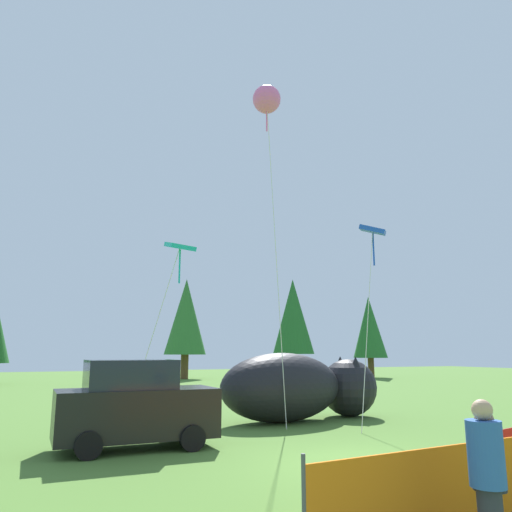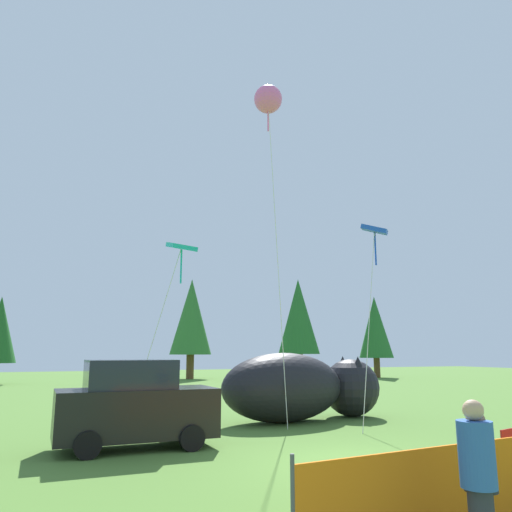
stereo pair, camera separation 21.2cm
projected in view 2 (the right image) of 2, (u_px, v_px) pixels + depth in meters
name	position (u px, v px, depth m)	size (l,w,h in m)	color
ground_plane	(365.00, 466.00, 10.65)	(120.00, 120.00, 0.00)	#4C752D
parked_car	(135.00, 405.00, 12.65)	(3.97, 2.01, 2.19)	black
folding_chair	(501.00, 448.00, 9.79)	(0.62, 0.62, 0.90)	maroon
inflatable_cat	(301.00, 389.00, 17.73)	(6.65, 3.09, 2.36)	black
spectator_in_green_shirt	(478.00, 476.00, 5.64)	(0.40, 0.40, 1.84)	#2D2D38
spectator_in_black_shirt	(480.00, 480.00, 5.74)	(0.37, 0.37, 1.70)	#2D2D38
kite_teal_diamond	(181.00, 250.00, 17.56)	(1.87, 2.02, 6.25)	silver
kite_blue_box	(374.00, 233.00, 17.90)	(2.38, 1.99, 6.99)	silver
kite_pink_octopus	(268.00, 100.00, 18.96)	(1.07, 1.74, 12.39)	silver
horizon_tree_east	(191.00, 317.00, 46.44)	(3.84, 3.84, 9.17)	brown
horizon_tree_west	(375.00, 327.00, 48.80)	(3.27, 3.27, 7.81)	brown
horizon_tree_mid	(299.00, 317.00, 47.76)	(3.92, 3.92, 9.36)	brown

